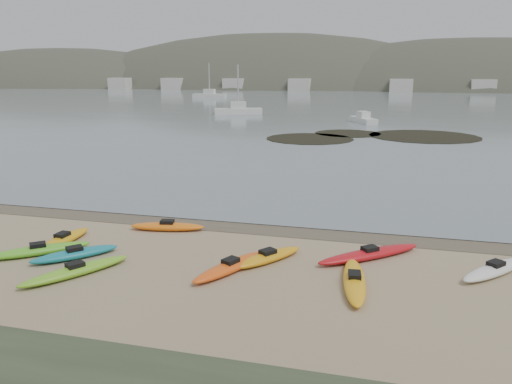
# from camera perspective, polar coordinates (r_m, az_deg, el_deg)

# --- Properties ---
(ground) EXTENTS (600.00, 600.00, 0.00)m
(ground) POSITION_cam_1_polar(r_m,az_deg,el_deg) (22.30, 0.00, -3.75)
(ground) COLOR tan
(ground) RESTS_ON ground
(wet_sand) EXTENTS (60.00, 60.00, 0.00)m
(wet_sand) POSITION_cam_1_polar(r_m,az_deg,el_deg) (22.03, -0.19, -3.96)
(wet_sand) COLOR brown
(wet_sand) RESTS_ON ground
(water) EXTENTS (1200.00, 1200.00, 0.00)m
(water) POSITION_cam_1_polar(r_m,az_deg,el_deg) (320.71, 13.79, 12.18)
(water) COLOR slate
(water) RESTS_ON ground
(kayaks) EXTENTS (22.39, 7.72, 0.34)m
(kayaks) POSITION_cam_1_polar(r_m,az_deg,el_deg) (18.35, -7.71, -7.24)
(kayaks) COLOR #FFB215
(kayaks) RESTS_ON ground
(kelp_mats) EXTENTS (21.21, 14.78, 0.04)m
(kelp_mats) POSITION_cam_1_polar(r_m,az_deg,el_deg) (53.27, 13.43, 6.18)
(kelp_mats) COLOR black
(kelp_mats) RESTS_ON water
(moored_boats) EXTENTS (90.37, 72.20, 1.15)m
(moored_boats) POSITION_cam_1_polar(r_m,az_deg,el_deg) (99.75, 12.98, 9.87)
(moored_boats) COLOR silver
(moored_boats) RESTS_ON ground
(far_hills) EXTENTS (550.00, 135.00, 80.00)m
(far_hills) POSITION_cam_1_polar(r_m,az_deg,el_deg) (218.44, 23.48, 6.68)
(far_hills) COLOR #384235
(far_hills) RESTS_ON ground
(far_town) EXTENTS (199.00, 5.00, 4.00)m
(far_town) POSITION_cam_1_polar(r_m,az_deg,el_deg) (165.67, 14.97, 11.68)
(far_town) COLOR beige
(far_town) RESTS_ON ground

